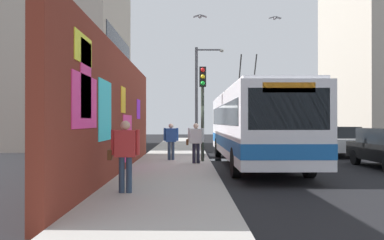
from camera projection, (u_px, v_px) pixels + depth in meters
The scene contains 14 objects.
ground_plane at pixel (210, 163), 17.05m from camera, with size 80.00×80.00×0.00m, color black.
sidewalk_slab at pixel (174, 162), 17.03m from camera, with size 48.00×3.20×0.15m, color #ADA8A0.
graffiti_wall at pixel (119, 114), 13.27m from camera, with size 14.52×0.32×4.19m.
building_far_left at pixel (76, 62), 28.30m from camera, with size 10.85×6.43×12.42m.
city_bus at pixel (253, 124), 16.50m from camera, with size 11.84×2.69×4.92m.
parked_car_white at pixel (336, 140), 20.80m from camera, with size 4.08×1.92×1.58m.
parked_car_red at pixel (304, 136), 26.61m from camera, with size 4.84×1.80×1.58m.
pedestrian_midblock at pixel (171, 139), 17.15m from camera, with size 0.22×0.65×1.61m.
pedestrian_near_wall at pixel (125, 150), 9.20m from camera, with size 0.23×0.76×1.71m.
pedestrian_at_curb at pixel (196, 140), 15.80m from camera, with size 0.22×0.73×1.62m.
traffic_light at pixel (203, 97), 16.47m from camera, with size 0.49×0.28×4.04m.
street_lamp at pixel (200, 90), 24.24m from camera, with size 0.44×1.82×6.35m.
flying_pigeons at pixel (239, 17), 16.36m from camera, with size 1.58×3.88×0.42m.
curbside_puddle at pixel (221, 160), 18.65m from camera, with size 1.25×1.25×0.00m, color black.
Camera 1 is at (-17.05, 0.96, 1.83)m, focal length 36.30 mm.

